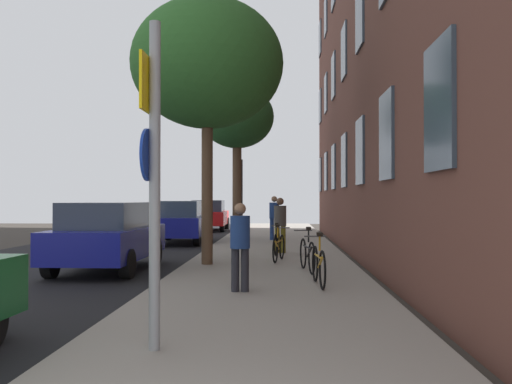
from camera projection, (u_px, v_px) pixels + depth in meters
The scene contains 17 objects.
ground_plane at pixel (156, 255), 16.85m from camera, with size 41.80×41.80×0.00m, color #332D28.
road_asphalt at pixel (88, 255), 16.94m from camera, with size 7.00×38.00×0.01m, color black.
sidewalk at pixel (272, 254), 16.70m from camera, with size 4.20×38.00×0.12m, color gray.
sign_post at pixel (153, 166), 5.90m from camera, with size 0.16×0.60×3.49m.
traffic_light at pixel (239, 182), 27.71m from camera, with size 0.43×0.24×3.55m.
tree_near at pixel (207, 65), 13.61m from camera, with size 3.74×3.74×6.50m.
tree_far at pixel (237, 119), 21.78m from camera, with size 2.90×2.90×6.04m.
bicycle_0 at pixel (319, 265), 10.21m from camera, with size 0.42×1.65×0.98m.
bicycle_1 at pixel (307, 254), 12.18m from camera, with size 0.42×1.70×0.98m.
bicycle_2 at pixel (279, 247), 14.22m from camera, with size 0.45×1.60×0.94m.
bicycle_3 at pixel (277, 242), 15.98m from camera, with size 0.42×1.57×0.90m.
pedestrian_0 at pixel (240, 241), 9.56m from camera, with size 0.40×0.40×1.53m.
pedestrian_1 at pixel (280, 221), 16.40m from camera, with size 0.41×0.41×1.63m.
pedestrian_2 at pixel (274, 215), 21.43m from camera, with size 0.44×0.44×1.69m.
car_1 at pixel (107, 236), 13.16m from camera, with size 1.90×4.20×1.62m.
car_2 at pixel (181, 221), 21.46m from camera, with size 1.97×4.56×1.62m.
car_3 at pixel (209, 215), 29.80m from camera, with size 1.96×4.07×1.62m.
Camera 1 is at (1.36, -1.72, 1.72)m, focal length 38.98 mm.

